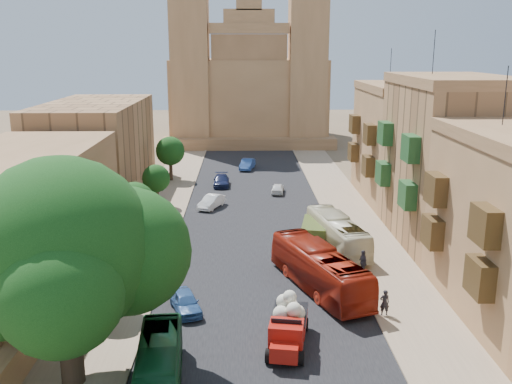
{
  "coord_description": "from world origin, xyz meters",
  "views": [
    {
      "loc": [
        -1.13,
        -21.08,
        15.95
      ],
      "look_at": [
        0.0,
        26.0,
        4.0
      ],
      "focal_mm": 40.0,
      "sensor_mm": 36.0,
      "label": 1
    }
  ],
  "objects_px": {
    "street_tree_c": "(156,179)",
    "car_blue_b": "(247,164)",
    "car_blue_a": "(185,302)",
    "street_tree_a": "(99,258)",
    "bus_red_east": "(319,269)",
    "pedestrian_c": "(363,262)",
    "street_tree_d": "(170,151)",
    "bus_cream_east": "(337,233)",
    "olive_pickup": "(314,233)",
    "bus_green_north": "(159,372)",
    "car_white_a": "(211,202)",
    "street_tree_b": "(134,203)",
    "ficus_tree": "(65,254)",
    "car_cream": "(312,251)",
    "car_white_b": "(278,188)",
    "church": "(249,86)",
    "car_dkblue": "(221,181)",
    "red_truck": "(288,324)",
    "pedestrian_a": "(385,303)"
  },
  "relations": [
    {
      "from": "bus_red_east",
      "to": "car_cream",
      "type": "xyz_separation_m",
      "value": [
        0.21,
        5.8,
        -0.87
      ]
    },
    {
      "from": "street_tree_c",
      "to": "car_white_a",
      "type": "xyz_separation_m",
      "value": [
        5.66,
        -0.77,
        -2.28
      ]
    },
    {
      "from": "olive_pickup",
      "to": "bus_green_north",
      "type": "relative_size",
      "value": 0.55
    },
    {
      "from": "car_blue_b",
      "to": "pedestrian_a",
      "type": "height_order",
      "value": "pedestrian_a"
    },
    {
      "from": "ficus_tree",
      "to": "car_white_b",
      "type": "height_order",
      "value": "ficus_tree"
    },
    {
      "from": "ficus_tree",
      "to": "car_dkblue",
      "type": "xyz_separation_m",
      "value": [
        5.73,
        40.76,
        -6.02
      ]
    },
    {
      "from": "pedestrian_a",
      "to": "olive_pickup",
      "type": "bearing_deg",
      "value": -82.27
    },
    {
      "from": "street_tree_a",
      "to": "bus_red_east",
      "type": "distance_m",
      "value": 14.39
    },
    {
      "from": "car_blue_a",
      "to": "street_tree_a",
      "type": "bearing_deg",
      "value": 157.49
    },
    {
      "from": "street_tree_c",
      "to": "street_tree_d",
      "type": "height_order",
      "value": "street_tree_d"
    },
    {
      "from": "street_tree_d",
      "to": "bus_green_north",
      "type": "bearing_deg",
      "value": -83.84
    },
    {
      "from": "car_white_a",
      "to": "street_tree_b",
      "type": "bearing_deg",
      "value": -93.83
    },
    {
      "from": "bus_red_east",
      "to": "pedestrian_c",
      "type": "bearing_deg",
      "value": -163.83
    },
    {
      "from": "bus_green_north",
      "to": "car_blue_a",
      "type": "height_order",
      "value": "bus_green_north"
    },
    {
      "from": "red_truck",
      "to": "car_blue_b",
      "type": "relative_size",
      "value": 1.23
    },
    {
      "from": "car_dkblue",
      "to": "pedestrian_c",
      "type": "relative_size",
      "value": 2.39
    },
    {
      "from": "car_white_b",
      "to": "car_white_a",
      "type": "bearing_deg",
      "value": 46.98
    },
    {
      "from": "olive_pickup",
      "to": "car_cream",
      "type": "height_order",
      "value": "olive_pickup"
    },
    {
      "from": "car_cream",
      "to": "pedestrian_a",
      "type": "relative_size",
      "value": 2.66
    },
    {
      "from": "bus_green_north",
      "to": "pedestrian_c",
      "type": "xyz_separation_m",
      "value": [
        12.62,
        14.44,
        -0.27
      ]
    },
    {
      "from": "car_white_b",
      "to": "street_tree_b",
      "type": "bearing_deg",
      "value": 60.65
    },
    {
      "from": "street_tree_b",
      "to": "bus_green_north",
      "type": "xyz_separation_m",
      "value": [
        4.88,
        -21.2,
        -2.4
      ]
    },
    {
      "from": "car_blue_b",
      "to": "bus_green_north",
      "type": "bearing_deg",
      "value": -83.77
    },
    {
      "from": "church",
      "to": "red_truck",
      "type": "bearing_deg",
      "value": -88.95
    },
    {
      "from": "car_blue_a",
      "to": "car_blue_b",
      "type": "relative_size",
      "value": 0.87
    },
    {
      "from": "ficus_tree",
      "to": "car_cream",
      "type": "distance_m",
      "value": 22.21
    },
    {
      "from": "street_tree_a",
      "to": "car_white_a",
      "type": "distance_m",
      "value": 24.07
    },
    {
      "from": "street_tree_c",
      "to": "car_blue_b",
      "type": "relative_size",
      "value": 1.03
    },
    {
      "from": "ficus_tree",
      "to": "bus_red_east",
      "type": "distance_m",
      "value": 17.9
    },
    {
      "from": "street_tree_d",
      "to": "bus_cream_east",
      "type": "xyz_separation_m",
      "value": [
        16.5,
        -25.27,
        -2.29
      ]
    },
    {
      "from": "bus_green_north",
      "to": "bus_red_east",
      "type": "bearing_deg",
      "value": 47.7
    },
    {
      "from": "street_tree_b",
      "to": "bus_red_east",
      "type": "xyz_separation_m",
      "value": [
        14.0,
        -9.32,
        -2.11
      ]
    },
    {
      "from": "church",
      "to": "red_truck",
      "type": "distance_m",
      "value": 71.85
    },
    {
      "from": "olive_pickup",
      "to": "car_cream",
      "type": "distance_m",
      "value": 3.68
    },
    {
      "from": "street_tree_a",
      "to": "car_blue_b",
      "type": "relative_size",
      "value": 1.2
    },
    {
      "from": "bus_red_east",
      "to": "pedestrian_a",
      "type": "relative_size",
      "value": 6.41
    },
    {
      "from": "car_blue_b",
      "to": "car_blue_a",
      "type": "bearing_deg",
      "value": -84.3
    },
    {
      "from": "street_tree_b",
      "to": "bus_green_north",
      "type": "distance_m",
      "value": 21.88
    },
    {
      "from": "car_white_a",
      "to": "pedestrian_a",
      "type": "bearing_deg",
      "value": -41.24
    },
    {
      "from": "car_blue_b",
      "to": "car_white_b",
      "type": "bearing_deg",
      "value": -64.43
    },
    {
      "from": "church",
      "to": "car_white_b",
      "type": "xyz_separation_m",
      "value": [
        2.82,
        -37.47,
        -8.95
      ]
    },
    {
      "from": "red_truck",
      "to": "car_white_a",
      "type": "xyz_separation_m",
      "value": [
        -5.65,
        27.98,
        -0.63
      ]
    },
    {
      "from": "ficus_tree",
      "to": "car_cream",
      "type": "relative_size",
      "value": 2.54
    },
    {
      "from": "street_tree_d",
      "to": "car_blue_b",
      "type": "distance_m",
      "value": 11.76
    },
    {
      "from": "bus_red_east",
      "to": "car_white_b",
      "type": "distance_m",
      "value": 26.5
    },
    {
      "from": "car_cream",
      "to": "church",
      "type": "bearing_deg",
      "value": -87.34
    },
    {
      "from": "olive_pickup",
      "to": "car_blue_b",
      "type": "height_order",
      "value": "olive_pickup"
    },
    {
      "from": "bus_red_east",
      "to": "car_dkblue",
      "type": "height_order",
      "value": "bus_red_east"
    },
    {
      "from": "car_blue_a",
      "to": "street_tree_c",
      "type": "bearing_deg",
      "value": 83.9
    },
    {
      "from": "car_dkblue",
      "to": "car_white_b",
      "type": "relative_size",
      "value": 1.34
    }
  ]
}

